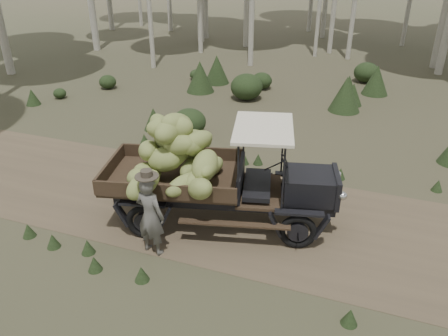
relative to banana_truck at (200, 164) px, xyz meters
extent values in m
plane|color=#473D2B|center=(2.02, 0.63, -1.40)|extent=(120.00, 120.00, 0.00)
cube|color=brown|center=(2.02, 0.63, -1.39)|extent=(70.00, 4.00, 0.01)
cube|color=black|center=(2.10, 0.65, -0.42)|extent=(1.18, 1.14, 0.54)
cube|color=black|center=(2.63, 0.78, -0.42)|extent=(0.33, 0.98, 0.61)
cube|color=black|center=(0.77, 0.32, -0.32)|extent=(0.41, 1.35, 0.54)
cube|color=#38281C|center=(-0.57, -0.01, -0.42)|extent=(3.09, 2.38, 0.08)
cube|color=#38281C|center=(-0.78, 0.84, -0.24)|extent=(2.68, 0.72, 0.31)
cube|color=#38281C|center=(-0.35, -0.87, -0.24)|extent=(2.68, 0.72, 0.31)
cube|color=#38281C|center=(-1.90, -0.34, -0.24)|extent=(0.48, 1.73, 0.31)
cube|color=beige|center=(1.18, 0.42, 0.78)|extent=(1.50, 1.89, 0.06)
cube|color=black|center=(0.35, 0.60, -0.79)|extent=(4.41, 1.18, 0.18)
cube|color=black|center=(0.53, -0.13, -0.79)|extent=(4.41, 1.18, 0.18)
torus|color=black|center=(1.72, 1.36, -1.03)|extent=(0.76, 0.31, 0.75)
torus|color=black|center=(2.10, -0.16, -1.03)|extent=(0.76, 0.31, 0.75)
torus|color=black|center=(-1.23, 0.63, -1.03)|extent=(0.76, 0.31, 0.75)
torus|color=black|center=(-0.85, -0.89, -1.03)|extent=(0.76, 0.31, 0.75)
sphere|color=beige|center=(2.60, 1.23, -0.37)|extent=(0.18, 0.18, 0.18)
sphere|color=beige|center=(2.81, 0.37, -0.37)|extent=(0.18, 0.18, 0.18)
ellipsoid|color=olive|center=(-0.96, -0.69, -0.20)|extent=(0.72, 0.56, 0.56)
ellipsoid|color=olive|center=(-0.65, -0.25, 0.11)|extent=(0.83, 0.57, 0.62)
ellipsoid|color=olive|center=(-0.13, 0.00, 0.41)|extent=(0.51, 0.74, 0.56)
ellipsoid|color=olive|center=(-0.82, -0.01, 0.69)|extent=(0.86, 0.82, 0.62)
ellipsoid|color=olive|center=(0.08, 0.33, -0.21)|extent=(0.78, 0.82, 0.59)
ellipsoid|color=olive|center=(0.23, -0.27, 0.14)|extent=(0.57, 0.93, 0.73)
ellipsoid|color=olive|center=(-0.36, -0.15, 0.44)|extent=(0.85, 0.55, 0.61)
ellipsoid|color=olive|center=(-0.46, 0.00, 0.71)|extent=(0.82, 0.53, 0.66)
ellipsoid|color=olive|center=(0.13, -0.44, -0.13)|extent=(0.46, 0.70, 0.46)
ellipsoid|color=olive|center=(-0.51, -0.20, 0.13)|extent=(0.83, 0.89, 0.61)
ellipsoid|color=olive|center=(-0.69, 0.10, 0.41)|extent=(0.72, 0.53, 0.55)
ellipsoid|color=olive|center=(-0.58, -0.15, 0.70)|extent=(0.49, 0.80, 0.50)
ellipsoid|color=olive|center=(-1.03, -0.32, -0.22)|extent=(0.78, 0.79, 0.58)
ellipsoid|color=olive|center=(-0.36, 0.38, 0.13)|extent=(0.85, 0.88, 0.55)
ellipsoid|color=olive|center=(-0.04, 0.03, 0.50)|extent=(0.68, 0.77, 0.40)
ellipsoid|color=olive|center=(-0.50, 0.06, 0.76)|extent=(0.70, 1.01, 0.71)
ellipsoid|color=olive|center=(-0.08, -0.61, -0.17)|extent=(0.76, 0.91, 0.52)
ellipsoid|color=olive|center=(-1.06, -0.13, 0.18)|extent=(0.77, 0.96, 0.64)
ellipsoid|color=olive|center=(-0.17, 0.26, 0.42)|extent=(0.79, 0.91, 0.64)
ellipsoid|color=olive|center=(-0.68, -0.09, 0.70)|extent=(0.90, 0.87, 0.55)
ellipsoid|color=olive|center=(-0.17, 0.02, -0.12)|extent=(0.49, 0.81, 0.42)
ellipsoid|color=olive|center=(0.28, -0.23, 0.12)|extent=(0.51, 0.86, 0.37)
ellipsoid|color=olive|center=(-0.72, -1.01, -0.08)|extent=(0.85, 0.94, 0.74)
ellipsoid|color=olive|center=(0.33, -0.75, -0.10)|extent=(0.87, 0.84, 0.69)
imported|color=#4F4E49|center=(-0.48, -1.24, -0.58)|extent=(0.64, 0.47, 1.63)
cylinder|color=#393127|center=(-0.48, -1.24, 0.26)|extent=(0.49, 0.49, 0.02)
cylinder|color=#393127|center=(-0.48, -1.24, 0.31)|extent=(0.25, 0.25, 0.13)
cone|color=#233319|center=(1.87, 11.40, -1.15)|extent=(0.45, 0.45, 0.51)
cone|color=#233319|center=(-3.50, 4.39, -1.03)|extent=(0.65, 0.65, 0.73)
ellipsoid|color=#233319|center=(-1.49, 9.94, -1.05)|extent=(0.84, 0.84, 0.67)
cone|color=#233319|center=(-3.55, 10.12, -0.80)|extent=(1.07, 1.07, 1.19)
cone|color=#233319|center=(2.95, 10.81, -0.82)|extent=(1.04, 1.04, 1.15)
cone|color=#233319|center=(2.03, 8.36, -0.77)|extent=(1.12, 1.12, 1.25)
ellipsoid|color=#233319|center=(-4.59, 10.27, -1.17)|extent=(0.56, 0.56, 0.45)
cone|color=#233319|center=(-8.94, 5.02, -1.10)|extent=(0.54, 0.54, 0.60)
ellipsoid|color=#233319|center=(-1.66, 8.38, -0.90)|extent=(1.23, 1.23, 0.98)
ellipsoid|color=#233319|center=(-7.49, 7.76, -1.11)|extent=(0.70, 0.70, 0.56)
cone|color=#233319|center=(-3.73, 8.71, -0.77)|extent=(1.12, 1.12, 1.25)
ellipsoid|color=#233319|center=(-2.25, 4.37, -0.97)|extent=(1.05, 1.05, 0.84)
ellipsoid|color=#233319|center=(-8.51, 6.00, -1.20)|extent=(0.49, 0.49, 0.39)
ellipsoid|color=#233319|center=(2.48, 12.45, -0.96)|extent=(1.07, 1.07, 0.85)
cone|color=#233319|center=(2.23, 9.13, -0.99)|extent=(0.74, 0.74, 0.82)
cone|color=#233319|center=(-3.25, 3.30, -1.25)|extent=(0.27, 0.27, 0.30)
cone|color=#233319|center=(4.83, 3.23, -1.25)|extent=(0.27, 0.27, 0.30)
cone|color=#233319|center=(-0.27, -2.04, -1.25)|extent=(0.27, 0.27, 0.30)
cone|color=#233319|center=(-1.64, -1.72, -1.25)|extent=(0.27, 0.27, 0.30)
cone|color=#233319|center=(0.35, 3.13, -1.25)|extent=(0.27, 0.27, 0.30)
cone|color=#233319|center=(-1.20, 3.08, -1.25)|extent=(0.27, 0.27, 0.30)
cone|color=#233319|center=(-1.22, -2.10, -1.25)|extent=(0.27, 0.27, 0.30)
cone|color=#233319|center=(-1.26, 3.43, -1.25)|extent=(0.27, 0.27, 0.30)
cone|color=#233319|center=(2.55, 3.05, -1.25)|extent=(0.27, 0.27, 0.30)
cone|color=#233319|center=(3.28, -1.80, -1.25)|extent=(0.27, 0.27, 0.30)
cone|color=#233319|center=(-1.40, 3.11, -1.25)|extent=(0.27, 0.27, 0.30)
cone|color=#233319|center=(-0.01, 3.02, -1.25)|extent=(0.27, 0.27, 0.30)
cone|color=#233319|center=(-3.10, -1.69, -1.25)|extent=(0.27, 0.27, 0.30)
cone|color=#233319|center=(-2.39, -1.80, -1.25)|extent=(0.27, 0.27, 0.30)
camera|label=1|loc=(3.18, -7.17, 3.90)|focal=35.00mm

